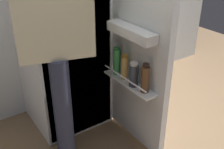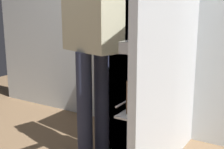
% 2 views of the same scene
% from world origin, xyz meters
% --- Properties ---
extents(refrigerator, '(0.69, 1.24, 1.65)m').
position_xyz_m(refrigerator, '(0.03, 0.49, 0.83)').
color(refrigerator, silver).
rests_on(refrigerator, ground_plane).
extents(person, '(0.60, 0.88, 1.77)m').
position_xyz_m(person, '(-0.23, 0.08, 1.08)').
color(person, '#2D334C').
rests_on(person, ground_plane).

